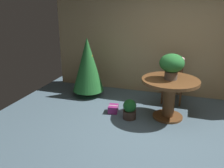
% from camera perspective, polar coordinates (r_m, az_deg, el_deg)
% --- Properties ---
extents(ground_plane, '(6.60, 6.60, 0.00)m').
position_cam_1_polar(ground_plane, '(3.97, 12.19, -13.35)').
color(ground_plane, slate).
extents(back_wall_panel, '(6.00, 0.10, 2.60)m').
position_cam_1_polar(back_wall_panel, '(5.62, 15.72, 10.19)').
color(back_wall_panel, tan).
rests_on(back_wall_panel, ground_plane).
extents(round_dining_table, '(1.05, 1.05, 0.77)m').
position_cam_1_polar(round_dining_table, '(4.52, 13.67, -1.56)').
color(round_dining_table, brown).
rests_on(round_dining_table, ground_plane).
extents(flower_vase, '(0.44, 0.44, 0.47)m').
position_cam_1_polar(flower_vase, '(4.39, 14.18, 4.62)').
color(flower_vase, '#665B51').
rests_on(flower_vase, round_dining_table).
extents(wooden_chair_far, '(0.42, 0.39, 0.95)m').
position_cam_1_polar(wooden_chair_far, '(5.35, 14.50, 1.55)').
color(wooden_chair_far, brown).
rests_on(wooden_chair_far, ground_plane).
extents(holiday_tree, '(0.72, 0.72, 1.37)m').
position_cam_1_polar(holiday_tree, '(5.46, -5.86, 4.65)').
color(holiday_tree, brown).
rests_on(holiday_tree, ground_plane).
extents(gift_box_purple, '(0.21, 0.25, 0.15)m').
position_cam_1_polar(gift_box_purple, '(4.79, 0.30, -5.97)').
color(gift_box_purple, '#9E287A').
rests_on(gift_box_purple, ground_plane).
extents(potted_plant, '(0.25, 0.25, 0.38)m').
position_cam_1_polar(potted_plant, '(4.51, 4.25, -6.05)').
color(potted_plant, '#4C382D').
rests_on(potted_plant, ground_plane).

